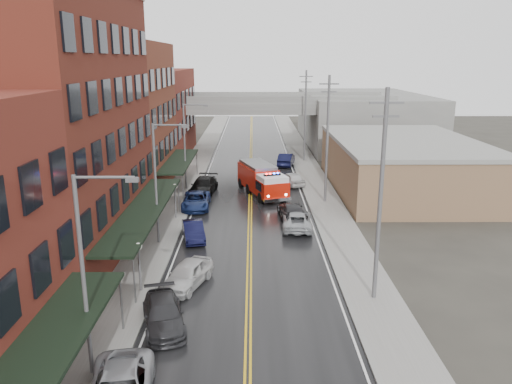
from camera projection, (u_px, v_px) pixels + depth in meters
name	position (u px, v px, depth m)	size (l,w,h in m)	color
road	(250.00, 219.00, 43.15)	(11.00, 160.00, 0.02)	black
sidewalk_left	(166.00, 218.00, 43.09)	(3.00, 160.00, 0.15)	slate
sidewalk_right	(334.00, 218.00, 43.18)	(3.00, 160.00, 0.15)	slate
curb_left	(185.00, 218.00, 43.10)	(0.30, 160.00, 0.15)	gray
curb_right	(315.00, 218.00, 43.17)	(0.30, 160.00, 0.15)	gray
brick_building_b	(54.00, 126.00, 33.98)	(9.00, 20.00, 18.00)	#541A16
brick_building_c	(121.00, 118.00, 51.27)	(9.00, 15.00, 15.00)	brown
brick_building_far	(154.00, 114.00, 68.56)	(9.00, 20.00, 12.00)	maroon
tan_building	(403.00, 166.00, 52.27)	(14.00, 22.00, 5.00)	brown
right_far_block	(362.00, 119.00, 80.88)	(18.00, 30.00, 8.00)	slate
awning_0	(30.00, 370.00, 17.22)	(2.60, 16.00, 3.09)	black
awning_1	(145.00, 210.00, 35.57)	(2.60, 18.00, 3.09)	black
awning_2	(179.00, 161.00, 52.48)	(2.60, 13.00, 3.09)	black
globe_lamp_1	(139.00, 256.00, 28.99)	(0.44, 0.44, 3.12)	#59595B
globe_lamp_2	(175.00, 193.00, 42.51)	(0.44, 0.44, 3.12)	#59595B
street_lamp_0	(88.00, 265.00, 20.52)	(2.64, 0.22, 9.00)	#59595B
street_lamp_1	(159.00, 176.00, 35.97)	(2.64, 0.22, 9.00)	#59595B
street_lamp_2	(187.00, 141.00, 51.43)	(2.64, 0.22, 9.00)	#59595B
utility_pole_0	(381.00, 194.00, 27.08)	(1.80, 0.24, 12.00)	#59595B
utility_pole_1	(327.00, 138.00, 46.40)	(1.80, 0.24, 12.00)	#59595B
utility_pole_2	(305.00, 114.00, 65.72)	(1.80, 0.24, 12.00)	#59595B
overpass	(251.00, 111.00, 72.52)	(40.00, 10.00, 7.50)	slate
fire_truck	(262.00, 179.00, 50.39)	(5.33, 8.72, 3.04)	#B61708
parked_car_left_3	(163.00, 314.00, 25.61)	(1.98, 4.87, 1.41)	#29292B
parked_car_left_4	(187.00, 274.00, 30.18)	(1.84, 4.56, 1.56)	#BEBEBE
parked_car_left_5	(193.00, 231.00, 38.03)	(1.48, 4.25, 1.40)	black
parked_car_left_6	(196.00, 201.00, 46.02)	(2.44, 5.30, 1.47)	navy
parked_car_left_7	(203.00, 186.00, 50.87)	(2.32, 5.72, 1.66)	black
parked_car_right_0	(297.00, 220.00, 40.57)	(2.36, 5.11, 1.42)	#9EA1A5
parked_car_right_1	(292.00, 211.00, 42.79)	(2.07, 5.10, 1.48)	#242326
parked_car_right_2	(292.00, 179.00, 54.39)	(1.74, 4.32, 1.47)	silver
parked_car_right_3	(286.00, 159.00, 64.42)	(1.75, 5.01, 1.65)	black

